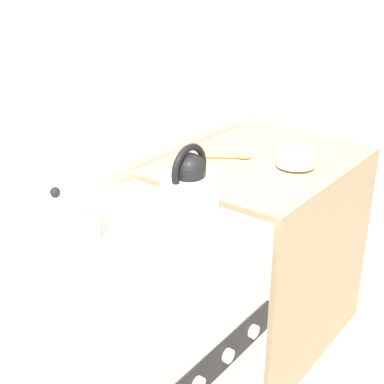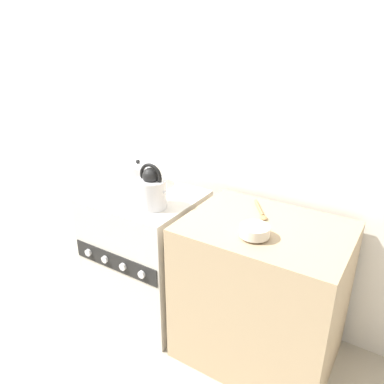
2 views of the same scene
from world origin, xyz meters
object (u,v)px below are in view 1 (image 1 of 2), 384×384
(stove, at_px, (136,353))
(kettle, at_px, (190,196))
(cooking_pot, at_px, (58,220))
(enamel_bowl, at_px, (296,159))

(stove, height_order, kettle, kettle)
(cooking_pot, bearing_deg, kettle, -38.52)
(kettle, bearing_deg, stove, 144.75)
(cooking_pot, height_order, enamel_bowl, cooking_pot)
(cooking_pot, distance_m, enamel_bowl, 0.96)
(stove, distance_m, kettle, 0.56)
(cooking_pot, bearing_deg, stove, -41.54)
(stove, bearing_deg, enamel_bowl, -8.40)
(stove, bearing_deg, kettle, -35.25)
(stove, height_order, enamel_bowl, enamel_bowl)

